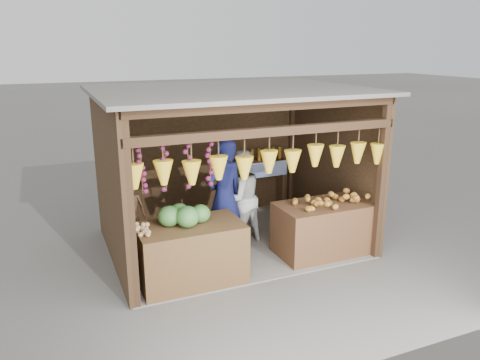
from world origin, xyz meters
name	(u,v)px	position (x,y,z in m)	size (l,w,h in m)	color
ground	(232,243)	(0.00, 0.00, 0.00)	(80.00, 80.00, 0.00)	#514F49
stall_structure	(230,150)	(-0.03, -0.04, 1.67)	(4.30, 3.30, 2.66)	slate
back_shelf	(256,171)	(1.05, 1.28, 0.87)	(1.25, 0.32, 1.32)	#382314
counter_left	(191,254)	(-1.06, -1.07, 0.44)	(1.49, 0.85, 0.89)	#4A2F18
counter_right	(324,228)	(1.24, -0.96, 0.43)	(1.56, 0.85, 0.86)	#4A2C18
stool	(132,248)	(-1.70, 0.08, 0.16)	(0.34, 0.34, 0.32)	black
man_standing	(224,197)	(-0.22, -0.25, 0.95)	(0.69, 0.45, 1.89)	#13174A
woman_standing	(240,198)	(0.14, -0.05, 0.82)	(0.80, 0.62, 1.65)	silver
vendor_seated	(129,209)	(-1.70, 0.08, 0.83)	(0.50, 0.32, 1.02)	brown
melon_pile	(186,213)	(-1.10, -1.01, 1.05)	(1.00, 0.50, 0.32)	#165318
tanfruit_pile	(143,229)	(-1.73, -1.12, 0.95)	(0.34, 0.40, 0.13)	#9C7748
mango_pile	(330,198)	(1.29, -1.02, 0.97)	(1.40, 0.64, 0.22)	#D3471C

